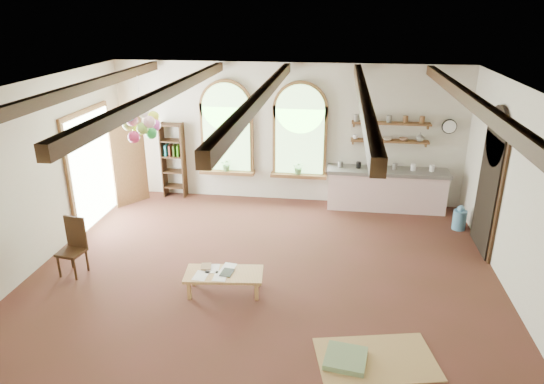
% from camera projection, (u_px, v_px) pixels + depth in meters
% --- Properties ---
extents(floor, '(8.00, 8.00, 0.00)m').
position_uv_depth(floor, '(264.00, 272.00, 8.46)').
color(floor, '#552C23').
rests_on(floor, ground).
extents(ceiling_beams, '(6.20, 6.80, 0.18)m').
position_uv_depth(ceiling_beams, '(263.00, 94.00, 7.34)').
color(ceiling_beams, '#362511').
rests_on(ceiling_beams, ceiling).
extents(window_left, '(1.30, 0.28, 2.20)m').
position_uv_depth(window_left, '(227.00, 131.00, 11.22)').
color(window_left, brown).
rests_on(window_left, floor).
extents(window_right, '(1.30, 0.28, 2.20)m').
position_uv_depth(window_right, '(300.00, 134.00, 11.00)').
color(window_right, brown).
rests_on(window_right, floor).
extents(left_doorway, '(0.10, 1.90, 2.50)m').
position_uv_depth(left_doorway, '(92.00, 168.00, 10.22)').
color(left_doorway, brown).
rests_on(left_doorway, floor).
extents(right_doorway, '(0.10, 1.30, 2.40)m').
position_uv_depth(right_doorway, '(487.00, 194.00, 8.95)').
color(right_doorway, black).
rests_on(right_doorway, floor).
extents(kitchen_counter, '(2.68, 0.62, 0.94)m').
position_uv_depth(kitchen_counter, '(386.00, 189.00, 10.95)').
color(kitchen_counter, '#FED8D8').
rests_on(kitchen_counter, floor).
extents(wall_shelf_lower, '(1.70, 0.24, 0.04)m').
position_uv_depth(wall_shelf_lower, '(389.00, 141.00, 10.73)').
color(wall_shelf_lower, brown).
rests_on(wall_shelf_lower, wall_back).
extents(wall_shelf_upper, '(1.70, 0.24, 0.04)m').
position_uv_depth(wall_shelf_upper, '(391.00, 123.00, 10.59)').
color(wall_shelf_upper, brown).
rests_on(wall_shelf_upper, wall_back).
extents(wall_clock, '(0.32, 0.04, 0.32)m').
position_uv_depth(wall_clock, '(449.00, 127.00, 10.51)').
color(wall_clock, black).
rests_on(wall_clock, wall_back).
extents(bookshelf, '(0.53, 0.32, 1.80)m').
position_uv_depth(bookshelf, '(173.00, 160.00, 11.55)').
color(bookshelf, '#362511').
rests_on(bookshelf, floor).
extents(coffee_table, '(1.30, 0.70, 0.35)m').
position_uv_depth(coffee_table, '(224.00, 275.00, 7.77)').
color(coffee_table, tan).
rests_on(coffee_table, floor).
extents(side_chair, '(0.46, 0.46, 1.01)m').
position_uv_depth(side_chair, '(73.00, 258.00, 8.34)').
color(side_chair, '#362511').
rests_on(side_chair, floor).
extents(floor_mat, '(1.71, 1.26, 0.02)m').
position_uv_depth(floor_mat, '(376.00, 359.00, 6.38)').
color(floor_mat, tan).
rests_on(floor_mat, floor).
extents(floor_cushion, '(0.60, 0.60, 0.09)m').
position_uv_depth(floor_cushion, '(346.00, 359.00, 6.33)').
color(floor_cushion, '#6E885E').
rests_on(floor_cushion, floor).
extents(water_jug_a, '(0.32, 0.32, 0.63)m').
position_uv_depth(water_jug_a, '(421.00, 199.00, 10.92)').
color(water_jug_a, '#5692BA').
rests_on(water_jug_a, floor).
extents(water_jug_b, '(0.27, 0.27, 0.53)m').
position_uv_depth(water_jug_b, '(460.00, 219.00, 10.03)').
color(water_jug_b, '#5692BA').
rests_on(water_jug_b, floor).
extents(balloon_cluster, '(0.72, 0.81, 1.14)m').
position_uv_depth(balloon_cluster, '(141.00, 124.00, 8.83)').
color(balloon_cluster, white).
rests_on(balloon_cluster, floor).
extents(table_book, '(0.21, 0.26, 0.02)m').
position_uv_depth(table_book, '(201.00, 267.00, 7.93)').
color(table_book, olive).
rests_on(table_book, coffee_table).
extents(tablet, '(0.21, 0.28, 0.01)m').
position_uv_depth(tablet, '(227.00, 272.00, 7.76)').
color(tablet, black).
rests_on(tablet, coffee_table).
extents(potted_plant_left, '(0.27, 0.23, 0.30)m').
position_uv_depth(potted_plant_left, '(227.00, 165.00, 11.40)').
color(potted_plant_left, '#598C4C').
rests_on(potted_plant_left, window_left).
extents(potted_plant_right, '(0.27, 0.23, 0.30)m').
position_uv_depth(potted_plant_right, '(299.00, 168.00, 11.18)').
color(potted_plant_right, '#598C4C').
rests_on(potted_plant_right, window_right).
extents(shelf_cup_a, '(0.12, 0.10, 0.10)m').
position_uv_depth(shelf_cup_a, '(355.00, 137.00, 10.80)').
color(shelf_cup_a, white).
rests_on(shelf_cup_a, wall_shelf_lower).
extents(shelf_cup_b, '(0.10, 0.10, 0.09)m').
position_uv_depth(shelf_cup_b, '(371.00, 137.00, 10.76)').
color(shelf_cup_b, beige).
rests_on(shelf_cup_b, wall_shelf_lower).
extents(shelf_bowl_a, '(0.22, 0.22, 0.05)m').
position_uv_depth(shelf_bowl_a, '(387.00, 139.00, 10.72)').
color(shelf_bowl_a, beige).
rests_on(shelf_bowl_a, wall_shelf_lower).
extents(shelf_bowl_b, '(0.20, 0.20, 0.06)m').
position_uv_depth(shelf_bowl_b, '(404.00, 139.00, 10.67)').
color(shelf_bowl_b, '#8C664C').
rests_on(shelf_bowl_b, wall_shelf_lower).
extents(shelf_vase, '(0.18, 0.18, 0.19)m').
position_uv_depth(shelf_vase, '(420.00, 137.00, 10.61)').
color(shelf_vase, slate).
rests_on(shelf_vase, wall_shelf_lower).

